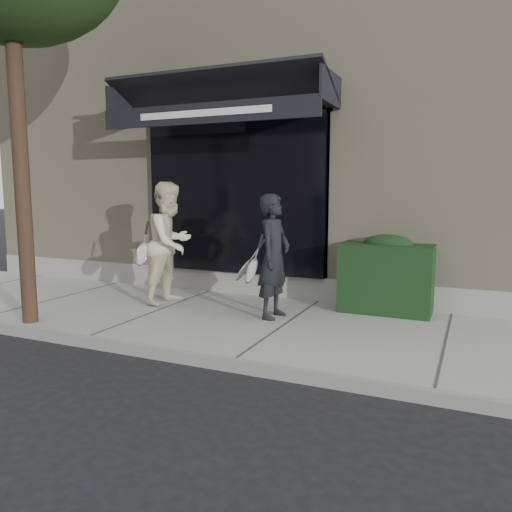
% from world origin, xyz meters
% --- Properties ---
extents(ground, '(80.00, 80.00, 0.00)m').
position_xyz_m(ground, '(0.00, 0.00, 0.00)').
color(ground, black).
rests_on(ground, ground).
extents(sidewalk, '(20.00, 3.00, 0.12)m').
position_xyz_m(sidewalk, '(0.00, 0.00, 0.06)').
color(sidewalk, '#989793').
rests_on(sidewalk, ground).
extents(curb, '(20.00, 0.10, 0.14)m').
position_xyz_m(curb, '(0.00, -1.55, 0.07)').
color(curb, gray).
rests_on(curb, ground).
extents(building_facade, '(14.30, 8.04, 5.64)m').
position_xyz_m(building_facade, '(-0.01, 4.96, 2.74)').
color(building_facade, '#B3AB88').
rests_on(building_facade, ground).
extents(hedge, '(1.30, 0.70, 1.14)m').
position_xyz_m(hedge, '(1.10, 1.25, 0.66)').
color(hedge, black).
rests_on(hedge, sidewalk).
extents(pedestrian_front, '(0.66, 0.83, 1.72)m').
position_xyz_m(pedestrian_front, '(-0.28, 0.27, 0.98)').
color(pedestrian_front, black).
rests_on(pedestrian_front, sidewalk).
extents(pedestrian_back, '(0.80, 0.99, 1.90)m').
position_xyz_m(pedestrian_back, '(-2.10, 0.46, 1.07)').
color(pedestrian_back, beige).
rests_on(pedestrian_back, sidewalk).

